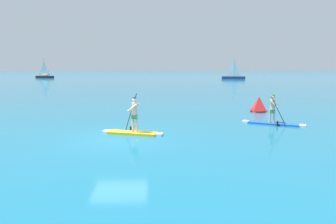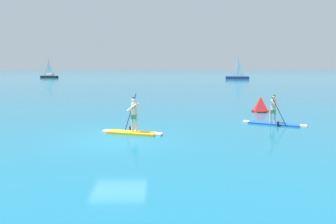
% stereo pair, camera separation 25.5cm
% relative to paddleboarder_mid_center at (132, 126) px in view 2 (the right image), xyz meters
% --- Properties ---
extents(ground, '(440.00, 440.00, 0.00)m').
position_rel_paddleboarder_mid_center_xyz_m(ground, '(-0.57, -0.99, -0.39)').
color(ground, '#196B8C').
extents(paddleboarder_mid_center, '(3.02, 1.33, 1.98)m').
position_rel_paddleboarder_mid_center_xyz_m(paddleboarder_mid_center, '(0.00, 0.00, 0.00)').
color(paddleboarder_mid_center, yellow).
rests_on(paddleboarder_mid_center, ground).
extents(paddleboarder_far_right, '(3.26, 2.02, 1.74)m').
position_rel_paddleboarder_mid_center_xyz_m(paddleboarder_far_right, '(7.82, 2.18, -0.05)').
color(paddleboarder_far_right, blue).
rests_on(paddleboarder_far_right, ground).
extents(race_marker_buoy, '(1.43, 1.43, 1.10)m').
position_rel_paddleboarder_mid_center_xyz_m(race_marker_buoy, '(8.69, 7.07, 0.09)').
color(race_marker_buoy, red).
rests_on(race_marker_buoy, ground).
extents(sailboat_left_horizon, '(5.20, 2.59, 5.63)m').
position_rel_paddleboarder_mid_center_xyz_m(sailboat_left_horizon, '(-29.36, 72.56, 0.34)').
color(sailboat_left_horizon, black).
rests_on(sailboat_left_horizon, ground).
extents(sailboat_right_horizon, '(5.97, 2.25, 6.06)m').
position_rel_paddleboarder_mid_center_xyz_m(sailboat_right_horizon, '(21.54, 62.74, 0.38)').
color(sailboat_right_horizon, navy).
rests_on(sailboat_right_horizon, ground).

